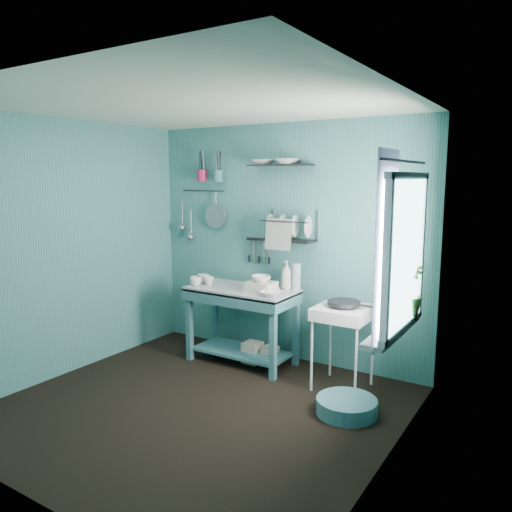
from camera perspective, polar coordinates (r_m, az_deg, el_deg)
The scene contains 36 objects.
floor at distance 4.46m, azimuth -6.67°, elevation -16.84°, with size 3.20×3.20×0.00m, color black.
ceiling at distance 4.06m, azimuth -7.33°, elevation 16.85°, with size 3.20×3.20×0.00m, color silver.
wall_back at distance 5.31m, azimuth 3.29°, elevation 1.49°, with size 3.20×3.20×0.00m, color #3A7876.
wall_front at distance 3.09m, azimuth -24.88°, elevation -4.71°, with size 3.20×3.20×0.00m, color #3A7876.
wall_left at distance 5.23m, azimuth -20.70°, elevation 0.82°, with size 3.00×3.00×0.00m, color #3A7876.
wall_right at distance 3.32m, azimuth 14.97°, elevation -3.27°, with size 3.00×3.00×0.00m, color #3A7876.
work_counter at distance 5.29m, azimuth -1.63°, elevation -7.94°, with size 1.13×0.57×0.80m, color #34656D.
mug_left at distance 5.33m, azimuth -6.91°, elevation -2.88°, with size 0.12×0.12×0.10m, color silver.
mug_mid at distance 5.35m, azimuth -5.40°, elevation -2.84°, with size 0.10×0.10×0.09m, color silver.
mug_right at distance 5.47m, azimuth -6.01°, elevation -2.57°, with size 0.12×0.12×0.10m, color silver.
wash_tub at distance 5.03m, azimuth 0.59°, elevation -3.51°, with size 0.28×0.22×0.10m, color beige.
tub_bowl at distance 5.01m, azimuth 0.59°, elevation -2.61°, with size 0.20×0.20×0.06m, color silver.
soap_bottle at distance 5.11m, azimuth 3.51°, elevation -2.19°, with size 0.12×0.12×0.30m, color beige.
water_bottle at distance 5.08m, azimuth 4.61°, elevation -2.37°, with size 0.09×0.09×0.28m, color #A1ADB4.
counter_bowl at distance 4.82m, azimuth 1.80°, elevation -4.33°, with size 0.22×0.22×0.05m, color silver.
hotplate_stand at distance 4.74m, azimuth 9.86°, elevation -10.28°, with size 0.48×0.48×0.77m, color white.
frying_pan at distance 4.62m, azimuth 10.00°, elevation -5.30°, with size 0.30×0.30×0.04m, color black.
knife_strip at distance 5.43m, azimuth 0.41°, elevation 1.90°, with size 0.32×0.02×0.03m, color black.
dish_rack at distance 5.12m, azimuth 3.78°, elevation 3.48°, with size 0.55×0.24×0.32m, color black.
upper_shelf at distance 5.18m, azimuth 2.86°, elevation 10.34°, with size 0.70×0.18×0.01m, color black.
shelf_bowl_left at distance 5.29m, azimuth 0.74°, elevation 10.10°, with size 0.21×0.21×0.05m, color silver.
shelf_bowl_right at distance 5.14m, azimuth 3.65°, elevation 10.04°, with size 0.23×0.23×0.06m, color silver.
utensil_cup_magenta at distance 5.78m, azimuth -6.19°, elevation 9.13°, with size 0.11×0.11×0.13m, color #B32144.
utensil_cup_teal at distance 5.64m, azimuth -4.35°, elevation 9.10°, with size 0.11×0.11×0.13m, color #387571.
colander at distance 5.72m, azimuth -4.65°, elevation 4.59°, with size 0.28×0.28×0.03m, color gray.
ladle_outer at distance 6.04m, azimuth -8.42°, elevation 4.85°, with size 0.01×0.01×0.30m, color gray.
ladle_inner at distance 5.96m, azimuth -7.45°, elevation 3.83°, with size 0.01×0.01×0.30m, color gray.
hook_rail at distance 5.84m, azimuth -6.05°, elevation 7.42°, with size 0.01×0.01×0.60m, color black.
window_glass at distance 3.73m, azimuth 16.92°, elevation 0.29°, with size 1.10×1.10×0.00m, color white.
windowsill at distance 3.88m, azimuth 15.30°, elevation -8.26°, with size 0.16×0.95×0.04m, color white.
curtain at distance 3.45m, azimuth 14.58°, elevation 0.57°, with size 1.35×1.35×0.00m, color white.
curtain_rod at distance 3.70m, azimuth 16.69°, elevation 10.34°, with size 0.02×0.02×1.05m, color black.
potted_plant at distance 4.09m, azimuth 16.76°, elevation -3.80°, with size 0.26×0.26×0.46m, color #2F6D2B.
storage_tin_large at distance 5.37m, azimuth -0.41°, elevation -10.96°, with size 0.18×0.18×0.22m, color tan.
storage_tin_small at distance 5.30m, azimuth 1.62°, elevation -11.35°, with size 0.15×0.15×0.20m, color tan.
floor_basin at distance 4.37m, azimuth 10.32°, elevation -16.55°, with size 0.50×0.50×0.13m, color teal.
Camera 1 is at (2.55, -3.11, 1.93)m, focal length 35.00 mm.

